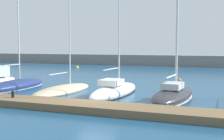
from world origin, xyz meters
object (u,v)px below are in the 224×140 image
object	(u,v)px
sailboat_sand_third	(63,89)
sailboat_white_fourth	(115,91)
dock_bollard	(13,94)
sailboat_charcoal_fifth	(173,94)
mooring_buoy_orange	(179,81)
sailboat_navy_second	(16,85)
mooring_buoy_yellow	(77,67)

from	to	relation	value
sailboat_sand_third	sailboat_white_fourth	size ratio (longest dim) A/B	1.03
sailboat_white_fourth	dock_bollard	bearing A→B (deg)	139.91
sailboat_charcoal_fifth	mooring_buoy_orange	world-z (taller)	sailboat_charcoal_fifth
sailboat_white_fourth	mooring_buoy_orange	bearing A→B (deg)	-11.30
sailboat_sand_third	dock_bollard	size ratio (longest dim) A/B	38.39
sailboat_charcoal_fifth	sailboat_navy_second	bearing A→B (deg)	92.36
sailboat_white_fourth	mooring_buoy_yellow	xyz separation A→B (m)	(-17.31, 26.45, -0.41)
sailboat_white_fourth	dock_bollard	size ratio (longest dim) A/B	37.33
sailboat_white_fourth	mooring_buoy_orange	world-z (taller)	sailboat_white_fourth
sailboat_charcoal_fifth	dock_bollard	size ratio (longest dim) A/B	27.65
sailboat_sand_third	mooring_buoy_yellow	world-z (taller)	sailboat_sand_third
mooring_buoy_yellow	sailboat_white_fourth	bearing A→B (deg)	-56.80
sailboat_charcoal_fifth	mooring_buoy_yellow	world-z (taller)	sailboat_charcoal_fifth
sailboat_sand_third	sailboat_white_fourth	xyz separation A→B (m)	(4.83, -0.25, 0.19)
sailboat_navy_second	dock_bollard	xyz separation A→B (m)	(4.62, -6.07, 0.35)
sailboat_navy_second	dock_bollard	bearing A→B (deg)	-142.62
sailboat_sand_third	sailboat_white_fourth	bearing A→B (deg)	-90.29
sailboat_sand_third	dock_bollard	bearing A→B (deg)	178.44
sailboat_white_fourth	dock_bollard	xyz separation A→B (m)	(-5.28, -5.67, 0.25)
sailboat_navy_second	dock_bollard	size ratio (longest dim) A/B	27.72
mooring_buoy_yellow	dock_bollard	bearing A→B (deg)	-69.45
sailboat_charcoal_fifth	dock_bollard	distance (m)	11.39
sailboat_white_fourth	sailboat_charcoal_fifth	world-z (taller)	sailboat_white_fourth
sailboat_sand_third	mooring_buoy_yellow	distance (m)	29.02
sailboat_sand_third	dock_bollard	xyz separation A→B (m)	(-0.44, -5.92, 0.44)
sailboat_sand_third	sailboat_charcoal_fifth	world-z (taller)	sailboat_sand_third
sailboat_navy_second	sailboat_white_fourth	distance (m)	9.90
dock_bollard	sailboat_charcoal_fifth	bearing A→B (deg)	29.50
sailboat_charcoal_fifth	mooring_buoy_yellow	distance (m)	34.42
sailboat_navy_second	sailboat_sand_third	xyz separation A→B (m)	(5.06, -0.15, -0.09)
dock_bollard	mooring_buoy_yellow	bearing A→B (deg)	110.55
sailboat_sand_third	mooring_buoy_yellow	bearing A→B (deg)	28.18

